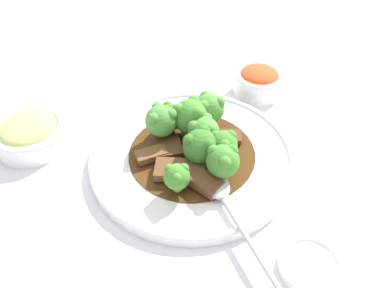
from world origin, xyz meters
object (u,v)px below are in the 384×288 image
at_px(broccoli_floret_7, 161,120).
at_px(broccoli_floret_8, 177,176).
at_px(beef_strip_3, 224,136).
at_px(beef_strip_2, 180,170).
at_px(broccoli_floret_5, 223,161).
at_px(main_plate, 192,155).
at_px(broccoli_floret_4, 210,108).
at_px(beef_strip_1, 169,147).
at_px(side_bowl_kimchi, 259,81).
at_px(sauce_dish, 311,266).
at_px(broccoli_floret_0, 200,146).
at_px(broccoli_floret_3, 190,116).
at_px(broccoli_floret_1, 171,116).
at_px(broccoli_floret_2, 223,144).
at_px(beef_strip_0, 151,154).
at_px(broccoli_floret_6, 203,131).
at_px(beef_strip_4, 204,181).
at_px(serving_spoon, 222,197).
at_px(side_bowl_appetizer, 30,133).

distance_m(broccoli_floret_7, broccoli_floret_8, 0.11).
relative_size(beef_strip_3, broccoli_floret_8, 1.41).
distance_m(beef_strip_2, broccoli_floret_5, 0.07).
height_order(main_plate, beef_strip_2, beef_strip_2).
bearing_deg(broccoli_floret_4, beef_strip_1, 32.66).
bearing_deg(broccoli_floret_5, broccoli_floret_7, -54.12).
bearing_deg(side_bowl_kimchi, sauce_dish, 80.59).
bearing_deg(beef_strip_1, broccoli_floret_7, -76.76).
bearing_deg(broccoli_floret_0, broccoli_floret_8, 48.05).
bearing_deg(broccoli_floret_0, beef_strip_2, 30.35).
bearing_deg(broccoli_floret_3, beef_strip_2, 68.96).
relative_size(broccoli_floret_5, sauce_dish, 0.69).
distance_m(broccoli_floret_1, broccoli_floret_2, 0.11).
bearing_deg(beef_strip_0, broccoli_floret_7, -121.51).
xyz_separation_m(beef_strip_3, broccoli_floret_2, (0.01, 0.04, 0.02)).
xyz_separation_m(broccoli_floret_3, broccoli_floret_4, (-0.04, -0.02, -0.00)).
bearing_deg(broccoli_floret_6, beef_strip_4, 77.34).
height_order(beef_strip_2, broccoli_floret_2, broccoli_floret_2).
bearing_deg(beef_strip_1, broccoli_floret_5, 132.44).
xyz_separation_m(beef_strip_0, broccoli_floret_8, (-0.03, 0.07, 0.02)).
height_order(beef_strip_4, broccoli_floret_8, broccoli_floret_8).
distance_m(broccoli_floret_2, broccoli_floret_3, 0.08).
distance_m(beef_strip_2, broccoli_floret_6, 0.07).
height_order(broccoli_floret_1, broccoli_floret_2, broccoli_floret_2).
bearing_deg(side_bowl_kimchi, beef_strip_0, 33.79).
relative_size(main_plate, broccoli_floret_2, 6.55).
distance_m(broccoli_floret_6, serving_spoon, 0.12).
relative_size(beef_strip_4, serving_spoon, 0.28).
height_order(broccoli_floret_8, side_bowl_kimchi, broccoli_floret_8).
xyz_separation_m(beef_strip_1, broccoli_floret_8, (0.00, 0.08, 0.02)).
height_order(main_plate, beef_strip_4, beef_strip_4).
height_order(broccoli_floret_7, side_bowl_appetizer, broccoli_floret_7).
height_order(broccoli_floret_1, side_bowl_appetizer, broccoli_floret_1).
height_order(main_plate, broccoli_floret_4, broccoli_floret_4).
xyz_separation_m(main_plate, side_bowl_appetizer, (0.25, -0.09, 0.01)).
bearing_deg(beef_strip_1, main_plate, 161.14).
xyz_separation_m(side_bowl_appetizer, sauce_dish, (-0.35, 0.31, -0.02)).
relative_size(broccoli_floret_3, broccoli_floret_4, 1.11).
height_order(broccoli_floret_4, sauce_dish, broccoli_floret_4).
distance_m(broccoli_floret_6, side_bowl_kimchi, 0.20).
distance_m(beef_strip_1, side_bowl_kimchi, 0.24).
bearing_deg(sauce_dish, broccoli_floret_1, -65.74).
distance_m(broccoli_floret_0, broccoli_floret_5, 0.04).
distance_m(beef_strip_4, broccoli_floret_8, 0.04).
bearing_deg(serving_spoon, broccoli_floret_8, -28.61).
xyz_separation_m(beef_strip_2, broccoli_floret_6, (-0.05, -0.05, 0.02)).
height_order(broccoli_floret_3, serving_spoon, broccoli_floret_3).
xyz_separation_m(broccoli_floret_1, serving_spoon, (-0.04, 0.16, -0.02)).
xyz_separation_m(beef_strip_4, side_bowl_kimchi, (-0.16, -0.22, 0.00)).
distance_m(broccoli_floret_0, broccoli_floret_1, 0.09).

